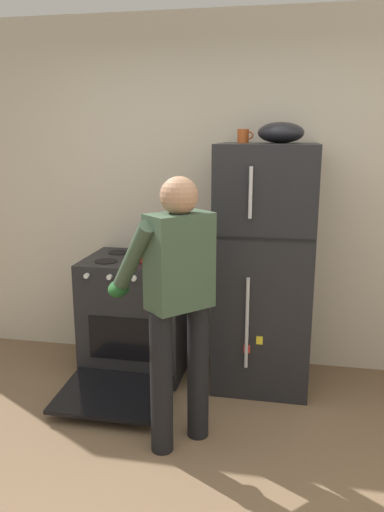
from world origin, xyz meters
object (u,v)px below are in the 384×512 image
Objects in this scene: coffee_mug at (243,136)px; stove_range at (137,316)px; person_cook at (176,291)px; red_pot at (154,253)px; mixing_bowl at (281,133)px; refrigerator at (264,267)px.

stove_range is at bearing -175.09° from coffee_mug.
red_pot is (-0.36, 0.84, 0.01)m from person_cook.
coffee_mug is at bearing 169.01° from mixing_bowl.
mixing_bowl is at bearing 0.98° from stove_range.
refrigerator is at bearing -179.79° from mixing_bowl.
person_cook is (-0.45, -0.89, 0.07)m from refrigerator.
person_cook reaches higher than stove_range.
red_pot is 1.16× the size of mixing_bowl.
stove_range is at bearing 168.65° from red_pot.
person_cook is at bearing -66.91° from red_pot.
mixing_bowl is (1.05, 0.02, 1.38)m from stove_range.
person_cook is at bearing -120.66° from mixing_bowl.
mixing_bowl is (0.08, 0.00, 0.95)m from refrigerator.
mixing_bowl reaches higher than red_pot.
coffee_mug reaches higher than person_cook.
refrigerator is 0.94m from coffee_mug.
person_cook is at bearing -59.30° from stove_range.
refrigerator is 4.83× the size of red_pot.
stove_range is 3.89× the size of mixing_bowl.
red_pot is 1.06m from coffee_mug.
person_cook is 14.28× the size of coffee_mug.
red_pot is 1.24m from mixing_bowl.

